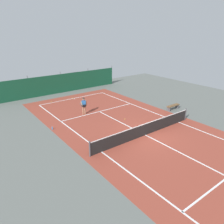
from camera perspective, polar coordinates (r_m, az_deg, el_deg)
ground_plane at (r=17.07m, az=8.76°, el=-6.02°), size 36.00×36.00×0.00m
court_surface at (r=17.07m, az=8.76°, el=-6.01°), size 11.02×26.60×0.01m
tennis_net at (r=16.85m, az=8.86°, el=-4.47°), size 10.12×0.10×1.10m
back_fence at (r=29.17m, az=-13.55°, el=6.46°), size 16.30×0.98×2.70m
tennis_player at (r=20.73m, az=-7.44°, el=1.87°), size 0.82×0.67×1.64m
tennis_ball_near_player at (r=26.20m, az=-10.31°, el=3.65°), size 0.07×0.07×0.07m
tennis_ball_midcourt at (r=25.41m, az=-15.68°, el=2.65°), size 0.07×0.07×0.07m
tennis_ball_by_sideline at (r=19.75m, az=3.38°, el=-1.85°), size 0.07×0.07×0.07m
parked_car at (r=32.62m, az=-9.14°, el=8.59°), size 2.11×4.25×1.68m
courtside_bench at (r=22.83m, az=15.77°, el=1.49°), size 1.60×0.40×0.49m
water_bottle at (r=18.38m, az=-15.45°, el=-4.13°), size 0.08×0.08×0.24m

